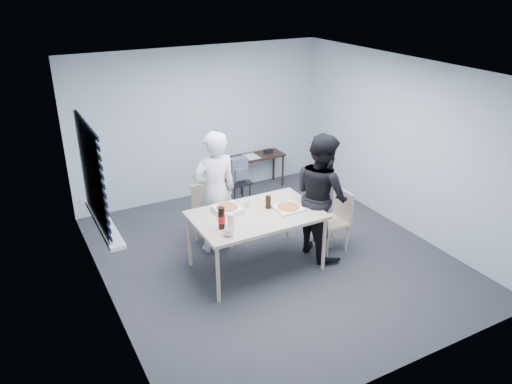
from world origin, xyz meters
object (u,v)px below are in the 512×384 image
soda_bottle (222,218)px  dining_table (256,218)px  chair_right (336,216)px  side_table (258,159)px  backpack (239,170)px  mug_a (229,232)px  person_black (321,196)px  mug_b (247,203)px  chair_far (208,210)px  person_white (215,192)px  stool (239,187)px

soda_bottle → dining_table: bearing=14.6°
chair_right → side_table: size_ratio=0.95×
backpack → mug_a: (-1.18, -2.12, 0.16)m
side_table → soda_bottle: bearing=-126.6°
chair_right → person_black: bearing=179.4°
person_black → mug_b: size_ratio=17.70×
mug_a → soda_bottle: (-0.00, 0.21, 0.09)m
chair_far → soda_bottle: size_ratio=3.17×
dining_table → person_white: size_ratio=0.94×
chair_far → side_table: size_ratio=0.95×
side_table → backpack: bearing=-137.7°
chair_far → mug_a: mug_a is taller
side_table → mug_a: mug_a is taller
side_table → soda_bottle: (-1.90, -2.56, 0.40)m
stool → backpack: backpack is taller
dining_table → chair_far: (-0.27, 0.97, -0.24)m
chair_far → person_white: 0.45m
person_white → mug_a: size_ratio=14.39×
person_white → person_black: bearing=147.3°
chair_right → person_black: 0.47m
chair_right → mug_b: size_ratio=8.90×
person_white → backpack: size_ratio=4.40×
chair_far → side_table: bearing=41.8°
dining_table → stool: size_ratio=3.33×
chair_right → person_black: person_black is taller
chair_far → backpack: 1.20m
chair_right → dining_table: bearing=176.8°
person_black → mug_a: person_black is taller
dining_table → backpack: 1.86m
dining_table → backpack: size_ratio=4.13×
person_white → soda_bottle: bearing=71.0°
backpack → person_white: bearing=-154.9°
chair_right → mug_b: bearing=165.5°
person_black → person_white: bearing=57.3°
chair_far → side_table: (1.61, 1.44, 0.03)m
side_table → mug_b: mug_b is taller
chair_right → mug_a: size_ratio=7.24×
side_table → backpack: size_ratio=2.33×
person_white → mug_b: (0.26, -0.47, -0.03)m
chair_right → stool: 1.95m
mug_b → dining_table: bearing=-90.2°
mug_a → soda_bottle: soda_bottle is taller
side_table → backpack: (-0.72, -0.66, 0.15)m
mug_b → side_table: bearing=58.2°
dining_table → side_table: (1.34, 2.41, -0.20)m
person_white → stool: 1.45m
person_white → person_black: 1.47m
dining_table → mug_a: (-0.56, -0.36, 0.11)m
person_black → mug_a: 1.56m
mug_a → soda_bottle: bearing=90.1°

